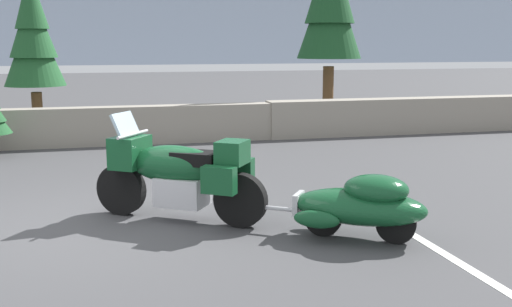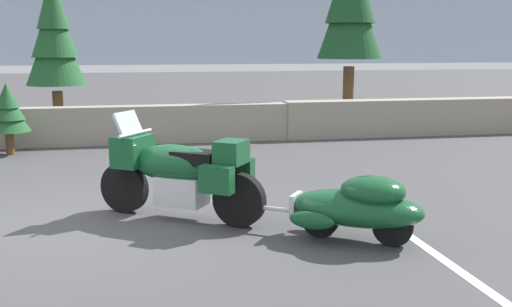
% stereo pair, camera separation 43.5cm
% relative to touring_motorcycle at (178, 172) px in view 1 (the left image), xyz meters
% --- Properties ---
extents(ground_plane, '(80.00, 80.00, 0.00)m').
position_rel_touring_motorcycle_xyz_m(ground_plane, '(-1.12, -0.03, -0.62)').
color(ground_plane, '#424244').
extents(stone_guard_wall, '(24.00, 0.60, 0.86)m').
position_rel_touring_motorcycle_xyz_m(stone_guard_wall, '(-1.00, 6.17, -0.21)').
color(stone_guard_wall, gray).
rests_on(stone_guard_wall, ground).
extents(distant_ridgeline, '(240.00, 80.00, 16.00)m').
position_rel_touring_motorcycle_xyz_m(distant_ridgeline, '(-1.12, 96.19, 7.38)').
color(distant_ridgeline, '#99A8BF').
rests_on(distant_ridgeline, ground).
extents(touring_motorcycle, '(1.99, 1.51, 1.33)m').
position_rel_touring_motorcycle_xyz_m(touring_motorcycle, '(0.00, 0.00, 0.00)').
color(touring_motorcycle, black).
rests_on(touring_motorcycle, ground).
extents(car_shaped_trailer, '(2.03, 1.53, 0.76)m').
position_rel_touring_motorcycle_xyz_m(car_shaped_trailer, '(1.89, -1.27, -0.21)').
color(car_shaped_trailer, black).
rests_on(car_shaped_trailer, ground).
extents(pine_tree_secondary, '(1.34, 1.34, 3.80)m').
position_rel_touring_motorcycle_xyz_m(pine_tree_secondary, '(-2.28, 7.24, 1.76)').
color(pine_tree_secondary, brown).
rests_on(pine_tree_secondary, ground).
extents(parking_stripe_marker, '(0.12, 3.60, 0.01)m').
position_rel_touring_motorcycle_xyz_m(parking_stripe_marker, '(2.55, -1.53, -0.62)').
color(parking_stripe_marker, silver).
rests_on(parking_stripe_marker, ground).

